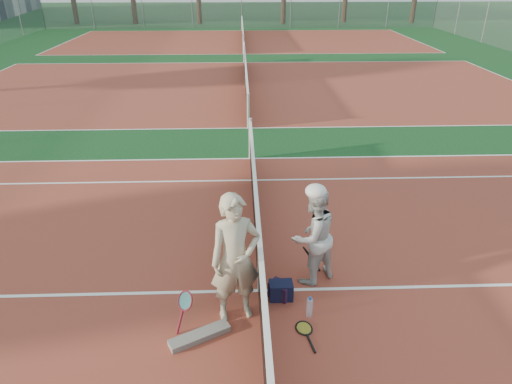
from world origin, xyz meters
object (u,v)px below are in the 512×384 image
at_px(racket_red, 186,309).
at_px(net_main, 259,264).
at_px(sports_bag_navy, 281,290).
at_px(racket_black_held, 307,261).
at_px(player_a, 235,259).
at_px(player_b, 313,236).
at_px(sports_bag_purple, 280,290).
at_px(racket_spare, 304,328).
at_px(water_bottle, 310,308).

bearing_deg(racket_red, net_main, -23.39).
bearing_deg(sports_bag_navy, racket_black_held, 50.54).
relative_size(player_a, sports_bag_navy, 5.47).
xyz_separation_m(player_b, sports_bag_purple, (-0.53, -0.44, -0.68)).
xyz_separation_m(player_a, player_b, (1.20, 0.80, -0.16)).
relative_size(net_main, racket_black_held, 20.70).
xyz_separation_m(net_main, sports_bag_navy, (0.32, -0.18, -0.37)).
bearing_deg(racket_spare, racket_red, 73.84).
distance_m(player_a, racket_spare, 1.38).
distance_m(racket_red, racket_spare, 1.67).
distance_m(player_a, water_bottle, 1.34).
bearing_deg(net_main, racket_spare, -55.46).
height_order(player_b, racket_spare, player_b).
height_order(racket_red, racket_spare, racket_red).
xyz_separation_m(net_main, player_b, (0.85, 0.28, 0.30)).
bearing_deg(player_b, racket_red, -4.81).
bearing_deg(racket_spare, net_main, 23.69).
bearing_deg(player_a, racket_red, 179.66).
bearing_deg(sports_bag_navy, player_a, -153.27).
xyz_separation_m(racket_black_held, sports_bag_purple, (-0.49, -0.56, -0.14)).
height_order(net_main, racket_spare, net_main).
bearing_deg(racket_red, racket_spare, -62.63).
distance_m(player_a, sports_bag_purple, 1.13).
height_order(player_a, sports_bag_navy, player_a).
distance_m(net_main, sports_bag_navy, 0.52).
distance_m(racket_black_held, sports_bag_purple, 0.76).
relative_size(player_a, racket_black_held, 3.65).
bearing_deg(sports_bag_navy, net_main, 150.82).
relative_size(net_main, sports_bag_navy, 30.97).
bearing_deg(sports_bag_navy, sports_bag_purple, 112.16).
distance_m(racket_spare, water_bottle, 0.32).
bearing_deg(sports_bag_purple, player_a, -151.46).
distance_m(racket_black_held, racket_spare, 1.30).
relative_size(sports_bag_navy, water_bottle, 1.18).
bearing_deg(racket_spare, player_b, -23.35).
height_order(player_a, player_b, player_a).
relative_size(net_main, racket_red, 20.25).
distance_m(player_b, sports_bag_navy, 0.97).
relative_size(player_b, racket_red, 3.00).
distance_m(player_b, sports_bag_purple, 0.97).
bearing_deg(racket_black_held, sports_bag_navy, 32.13).
relative_size(racket_red, racket_spare, 0.90).
xyz_separation_m(racket_spare, sports_bag_purple, (-0.28, 0.70, 0.11)).
height_order(net_main, sports_bag_purple, net_main).
relative_size(racket_spare, water_bottle, 2.00).
bearing_deg(player_b, water_bottle, 48.43).
xyz_separation_m(player_b, racket_black_held, (-0.04, 0.12, -0.55)).
bearing_deg(water_bottle, racket_spare, -112.56).
height_order(player_b, sports_bag_purple, player_b).
distance_m(net_main, racket_spare, 1.16).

